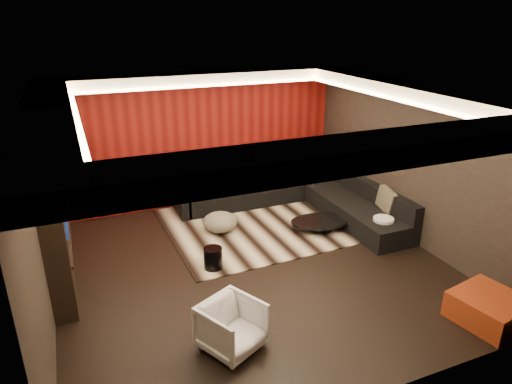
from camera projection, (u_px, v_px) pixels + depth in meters
name	position (u px, v px, depth m)	size (l,w,h in m)	color
floor	(253.00, 267.00, 7.46)	(6.00, 6.00, 0.02)	black
ceiling	(253.00, 93.00, 6.43)	(6.00, 6.00, 0.02)	silver
wall_back	(198.00, 140.00, 9.53)	(6.00, 0.02, 2.80)	black
wall_left	(37.00, 219.00, 5.86)	(0.02, 6.00, 2.80)	black
wall_right	(411.00, 163.00, 8.03)	(0.02, 6.00, 2.80)	black
red_feature_wall	(199.00, 140.00, 9.49)	(5.98, 0.05, 2.78)	#6B0C0A
soffit_back	(200.00, 78.00, 8.79)	(6.00, 0.60, 0.22)	silver
soffit_front	(366.00, 152.00, 4.16)	(6.00, 0.60, 0.22)	silver
soffit_left	(46.00, 118.00, 5.50)	(0.60, 4.80, 0.22)	silver
soffit_right	(405.00, 90.00, 7.44)	(0.60, 4.80, 0.22)	silver
cove_back	(205.00, 86.00, 8.53)	(4.80, 0.08, 0.04)	#FFD899
cove_front	(344.00, 151.00, 4.48)	(4.80, 0.08, 0.04)	#FFD899
cove_left	(77.00, 123.00, 5.66)	(0.08, 4.80, 0.04)	#FFD899
cove_right	(388.00, 97.00, 7.35)	(0.08, 4.80, 0.04)	#FFD899
tv_surround	(54.00, 220.00, 6.54)	(0.30, 2.00, 2.20)	black
tv_screen	(62.00, 196.00, 6.47)	(0.04, 1.30, 0.80)	black
tv_shelf	(70.00, 243.00, 6.75)	(0.04, 1.60, 0.04)	black
rug	(270.00, 222.00, 9.04)	(4.00, 3.00, 0.02)	beige
coffee_table	(321.00, 224.00, 8.67)	(1.16, 1.16, 0.20)	black
drum_stool	(213.00, 258.00, 7.32)	(0.30, 0.30, 0.35)	black
striped_pouf	(220.00, 222.00, 8.59)	(0.65, 0.65, 0.36)	beige
white_side_table	(382.00, 229.00, 8.22)	(0.36, 0.36, 0.45)	white
orange_ottoman	(488.00, 308.00, 6.10)	(0.83, 0.83, 0.37)	maroon
armchair	(232.00, 327.00, 5.54)	(0.67, 0.69, 0.63)	silver
sectional_sofa	(296.00, 197.00, 9.59)	(3.65, 3.50, 0.75)	black
throw_pillows	(312.00, 180.00, 9.51)	(2.00, 2.78, 0.50)	#B9B087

